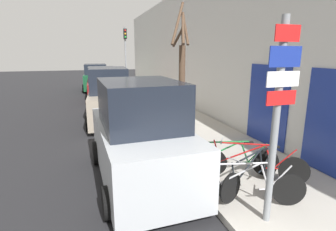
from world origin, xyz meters
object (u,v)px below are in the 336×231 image
(signpost, at_px, (277,116))
(bicycle_2, at_px, (252,164))
(parked_car_2, at_px, (102,86))
(traffic_light, at_px, (126,53))
(bicycle_3, at_px, (230,160))
(bicycle_1, at_px, (253,173))
(pedestrian_near, at_px, (181,104))
(bicycle_0, at_px, (247,186))
(parked_car_0, at_px, (140,138))
(parked_car_1, at_px, (109,98))
(parked_car_3, at_px, (96,78))
(street_tree, at_px, (182,82))

(signpost, height_order, bicycle_2, signpost)
(parked_car_2, distance_m, traffic_light, 2.62)
(signpost, xyz_separation_m, bicycle_3, (0.30, 1.79, -1.51))
(bicycle_1, height_order, traffic_light, traffic_light)
(pedestrian_near, bearing_deg, bicycle_0, -102.72)
(bicycle_2, xyz_separation_m, traffic_light, (-0.85, 12.73, 2.49))
(bicycle_2, bearing_deg, bicycle_1, -178.91)
(bicycle_3, distance_m, parked_car_0, 2.21)
(signpost, height_order, bicycle_1, signpost)
(traffic_light, bearing_deg, parked_car_2, -172.85)
(bicycle_1, bearing_deg, pedestrian_near, -26.91)
(parked_car_0, xyz_separation_m, parked_car_1, (-0.15, 5.95, -0.01))
(parked_car_0, height_order, parked_car_1, parked_car_0)
(parked_car_3, distance_m, pedestrian_near, 13.25)
(parked_car_1, bearing_deg, parked_car_0, -84.56)
(parked_car_2, bearing_deg, traffic_light, 8.86)
(bicycle_0, relative_size, street_tree, 0.49)
(bicycle_0, bearing_deg, parked_car_1, 32.84)
(bicycle_2, bearing_deg, parked_car_0, 100.34)
(bicycle_3, xyz_separation_m, traffic_light, (-0.51, 12.32, 2.51))
(parked_car_1, height_order, traffic_light, traffic_light)
(bicycle_2, relative_size, traffic_light, 0.45)
(traffic_light, bearing_deg, bicycle_2, -86.18)
(bicycle_1, height_order, bicycle_3, bicycle_3)
(bicycle_0, xyz_separation_m, traffic_light, (-0.14, 13.57, 2.50))
(pedestrian_near, relative_size, traffic_light, 0.35)
(parked_car_1, xyz_separation_m, parked_car_3, (-0.07, 10.81, -0.09))
(traffic_light, bearing_deg, pedestrian_near, -83.38)
(bicycle_0, xyz_separation_m, pedestrian_near, (0.77, 5.67, 0.53))
(parked_car_2, xyz_separation_m, pedestrian_near, (2.53, -7.70, 0.09))
(bicycle_1, xyz_separation_m, parked_car_0, (-2.13, 1.43, 0.56))
(parked_car_0, distance_m, parked_car_2, 11.47)
(bicycle_3, distance_m, traffic_light, 12.58)
(parked_car_3, bearing_deg, parked_car_1, -86.76)
(street_tree, distance_m, traffic_light, 9.89)
(signpost, relative_size, traffic_light, 0.76)
(bicycle_0, xyz_separation_m, parked_car_1, (-1.82, 7.84, 0.54))
(parked_car_0, relative_size, street_tree, 1.00)
(parked_car_1, distance_m, parked_car_2, 5.52)
(bicycle_2, height_order, parked_car_3, parked_car_3)
(bicycle_2, bearing_deg, parked_car_3, 42.62)
(parked_car_0, bearing_deg, parked_car_3, 89.11)
(bicycle_1, relative_size, parked_car_0, 0.47)
(parked_car_2, relative_size, traffic_light, 1.02)
(signpost, distance_m, street_tree, 4.26)
(bicycle_1, height_order, parked_car_1, parked_car_1)
(parked_car_2, bearing_deg, bicycle_3, -78.37)
(bicycle_0, height_order, parked_car_0, parked_car_0)
(signpost, relative_size, bicycle_0, 1.61)
(bicycle_0, distance_m, bicycle_1, 0.66)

